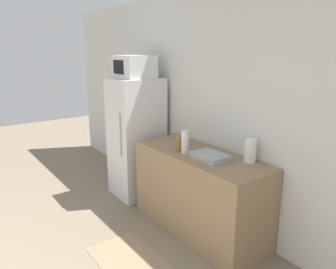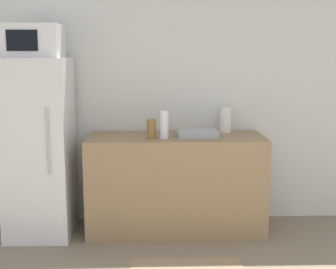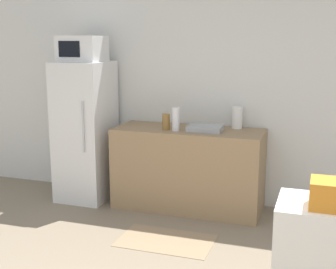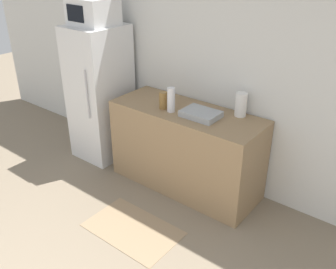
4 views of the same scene
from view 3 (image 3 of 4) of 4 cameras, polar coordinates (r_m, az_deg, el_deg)
The scene contains 10 objects.
wall_back at distance 5.27m, azimuth 6.52°, elevation 5.49°, with size 8.00×0.06×2.60m, color silver.
refrigerator at distance 5.50m, azimuth -10.04°, elevation 0.39°, with size 0.57×0.65×1.60m.
microwave at distance 5.40m, azimuth -10.41°, elevation 10.26°, with size 0.47×0.42×0.29m.
counter at distance 5.16m, azimuth 2.48°, elevation -4.23°, with size 1.62×0.62×0.89m, color #937551.
sink_basin at distance 4.96m, azimuth 4.58°, elevation 0.76°, with size 0.36×0.26×0.06m, color #9EA3A8.
bottle_tall at distance 4.96m, azimuth 0.95°, elevation 1.90°, with size 0.08×0.08×0.25m, color silver.
bottle_short at distance 5.01m, azimuth -0.23°, elevation 1.56°, with size 0.08×0.08×0.17m, color olive.
basket at distance 2.65m, azimuth 19.76°, elevation -6.94°, with size 0.26×0.20×0.15m, color orange.
paper_towel_roll at distance 5.14m, azimuth 8.43°, elevation 2.04°, with size 0.11×0.11×0.24m, color white.
kitchen_rug at distance 4.49m, azimuth -0.24°, elevation -12.78°, with size 0.88×0.55×0.01m, color #937A5B.
Camera 3 is at (1.10, -1.87, 1.87)m, focal length 50.00 mm.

